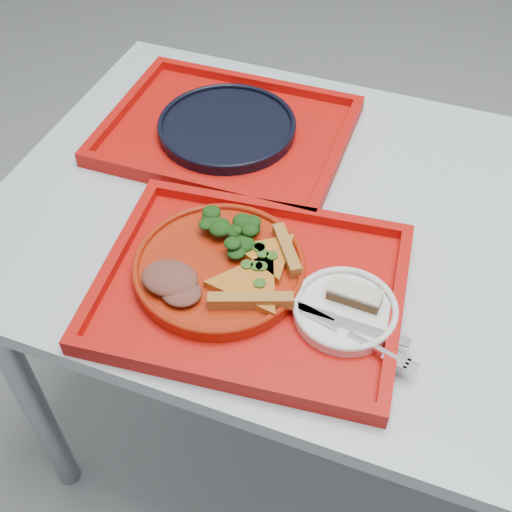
# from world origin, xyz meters

# --- Properties ---
(ground) EXTENTS (10.00, 10.00, 0.00)m
(ground) POSITION_xyz_m (0.00, 0.00, 0.00)
(ground) COLOR gray
(ground) RESTS_ON ground
(table) EXTENTS (1.60, 0.80, 0.75)m
(table) POSITION_xyz_m (0.00, 0.00, 0.68)
(table) COLOR #AFBBC4
(table) RESTS_ON ground
(tray_main) EXTENTS (0.48, 0.40, 0.01)m
(tray_main) POSITION_xyz_m (-0.29, -0.20, 0.76)
(tray_main) COLOR #BA0E09
(tray_main) RESTS_ON table
(tray_far) EXTENTS (0.46, 0.36, 0.01)m
(tray_far) POSITION_xyz_m (-0.47, 0.14, 0.76)
(tray_far) COLOR #BA0E09
(tray_far) RESTS_ON table
(dinner_plate) EXTENTS (0.26, 0.26, 0.02)m
(dinner_plate) POSITION_xyz_m (-0.35, -0.19, 0.77)
(dinner_plate) COLOR #A1200A
(dinner_plate) RESTS_ON tray_main
(side_plate) EXTENTS (0.15, 0.15, 0.01)m
(side_plate) POSITION_xyz_m (-0.15, -0.20, 0.77)
(side_plate) COLOR white
(side_plate) RESTS_ON tray_main
(navy_plate) EXTENTS (0.26, 0.26, 0.02)m
(navy_plate) POSITION_xyz_m (-0.47, 0.14, 0.77)
(navy_plate) COLOR black
(navy_plate) RESTS_ON tray_far
(pizza_slice_a) EXTENTS (0.16, 0.17, 0.02)m
(pizza_slice_a) POSITION_xyz_m (-0.29, -0.21, 0.79)
(pizza_slice_a) COLOR orange
(pizza_slice_a) RESTS_ON dinner_plate
(pizza_slice_b) EXTENTS (0.15, 0.14, 0.02)m
(pizza_slice_b) POSITION_xyz_m (-0.28, -0.15, 0.79)
(pizza_slice_b) COLOR orange
(pizza_slice_b) RESTS_ON dinner_plate
(salad_heap) EXTENTS (0.09, 0.08, 0.04)m
(salad_heap) POSITION_xyz_m (-0.36, -0.13, 0.80)
(salad_heap) COLOR black
(salad_heap) RESTS_ON dinner_plate
(meat_portion) EXTENTS (0.09, 0.07, 0.03)m
(meat_portion) POSITION_xyz_m (-0.40, -0.25, 0.79)
(meat_portion) COLOR brown
(meat_portion) RESTS_ON dinner_plate
(dessert_bar) EXTENTS (0.08, 0.03, 0.02)m
(dessert_bar) POSITION_xyz_m (-0.14, -0.18, 0.79)
(dessert_bar) COLOR #4B2F19
(dessert_bar) RESTS_ON side_plate
(knife) EXTENTS (0.19, 0.02, 0.01)m
(knife) POSITION_xyz_m (-0.14, -0.23, 0.78)
(knife) COLOR silver
(knife) RESTS_ON side_plate
(fork) EXTENTS (0.18, 0.07, 0.01)m
(fork) POSITION_xyz_m (-0.13, -0.24, 0.78)
(fork) COLOR silver
(fork) RESTS_ON side_plate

